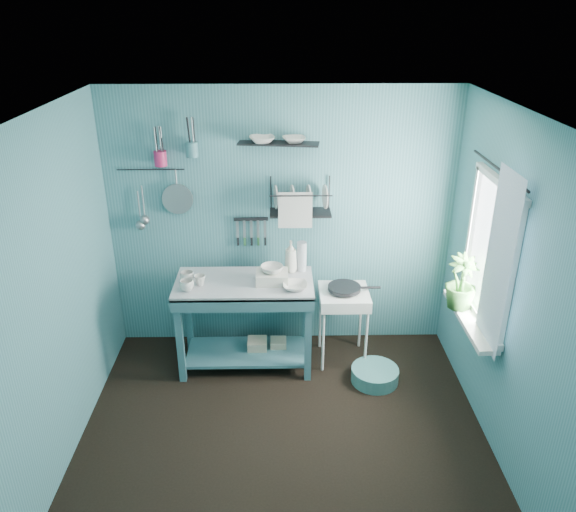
{
  "coord_description": "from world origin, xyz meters",
  "views": [
    {
      "loc": [
        -0.03,
        -3.4,
        3.14
      ],
      "look_at": [
        0.05,
        0.85,
        1.2
      ],
      "focal_mm": 35.0,
      "sensor_mm": 36.0,
      "label": 1
    }
  ],
  "objects_px": {
    "mug_mid": "(200,280)",
    "storage_tin_small": "(278,349)",
    "soap_bottle": "(291,256)",
    "storage_tin_large": "(257,350)",
    "utensil_cup_magenta": "(160,158)",
    "potted_plant": "(461,282)",
    "floor_basin": "(375,375)",
    "work_counter": "(246,323)",
    "water_bottle": "(302,256)",
    "mug_left": "(187,285)",
    "colander": "(178,199)",
    "utensil_cup_teal": "(192,149)",
    "mug_right": "(187,277)",
    "wash_tub": "(272,277)",
    "frying_pan": "(344,288)",
    "dish_rack": "(300,197)",
    "hotplate_stand": "(343,325)"
  },
  "relations": [
    {
      "from": "storage_tin_small",
      "to": "work_counter",
      "type": "bearing_deg",
      "value": -165.07
    },
    {
      "from": "work_counter",
      "to": "wash_tub",
      "type": "relative_size",
      "value": 4.38
    },
    {
      "from": "dish_rack",
      "to": "floor_basin",
      "type": "distance_m",
      "value": 1.74
    },
    {
      "from": "mug_right",
      "to": "soap_bottle",
      "type": "distance_m",
      "value": 0.95
    },
    {
      "from": "soap_bottle",
      "to": "utensil_cup_magenta",
      "type": "xyz_separation_m",
      "value": [
        -1.14,
        0.18,
        0.87
      ]
    },
    {
      "from": "soap_bottle",
      "to": "hotplate_stand",
      "type": "xyz_separation_m",
      "value": [
        0.48,
        -0.13,
        -0.66
      ]
    },
    {
      "from": "storage_tin_small",
      "to": "floor_basin",
      "type": "xyz_separation_m",
      "value": [
        0.87,
        -0.38,
        -0.04
      ]
    },
    {
      "from": "soap_bottle",
      "to": "colander",
      "type": "bearing_deg",
      "value": 168.37
    },
    {
      "from": "mug_mid",
      "to": "hotplate_stand",
      "type": "distance_m",
      "value": 1.4
    },
    {
      "from": "mug_left",
      "to": "floor_basin",
      "type": "distance_m",
      "value": 1.86
    },
    {
      "from": "soap_bottle",
      "to": "wash_tub",
      "type": "bearing_deg",
      "value": -127.69
    },
    {
      "from": "water_bottle",
      "to": "potted_plant",
      "type": "height_order",
      "value": "potted_plant"
    },
    {
      "from": "frying_pan",
      "to": "utensil_cup_magenta",
      "type": "relative_size",
      "value": 2.31
    },
    {
      "from": "soap_bottle",
      "to": "dish_rack",
      "type": "height_order",
      "value": "dish_rack"
    },
    {
      "from": "wash_tub",
      "to": "frying_pan",
      "type": "relative_size",
      "value": 0.93
    },
    {
      "from": "dish_rack",
      "to": "floor_basin",
      "type": "height_order",
      "value": "dish_rack"
    },
    {
      "from": "mug_right",
      "to": "utensil_cup_magenta",
      "type": "relative_size",
      "value": 0.95
    },
    {
      "from": "storage_tin_small",
      "to": "floor_basin",
      "type": "distance_m",
      "value": 0.95
    },
    {
      "from": "work_counter",
      "to": "mug_mid",
      "type": "relative_size",
      "value": 12.26
    },
    {
      "from": "work_counter",
      "to": "storage_tin_large",
      "type": "xyz_separation_m",
      "value": [
        0.1,
        0.05,
        -0.32
      ]
    },
    {
      "from": "water_bottle",
      "to": "mug_left",
      "type": "bearing_deg",
      "value": -159.19
    },
    {
      "from": "floor_basin",
      "to": "frying_pan",
      "type": "bearing_deg",
      "value": 125.54
    },
    {
      "from": "frying_pan",
      "to": "utensil_cup_magenta",
      "type": "distance_m",
      "value": 2.0
    },
    {
      "from": "potted_plant",
      "to": "storage_tin_small",
      "type": "distance_m",
      "value": 1.84
    },
    {
      "from": "potted_plant",
      "to": "storage_tin_large",
      "type": "xyz_separation_m",
      "value": [
        -1.69,
        0.47,
        -0.95
      ]
    },
    {
      "from": "soap_bottle",
      "to": "storage_tin_large",
      "type": "relative_size",
      "value": 1.36
    },
    {
      "from": "frying_pan",
      "to": "storage_tin_small",
      "type": "relative_size",
      "value": 1.5
    },
    {
      "from": "wash_tub",
      "to": "potted_plant",
      "type": "distance_m",
      "value": 1.6
    },
    {
      "from": "dish_rack",
      "to": "utensil_cup_magenta",
      "type": "height_order",
      "value": "utensil_cup_magenta"
    },
    {
      "from": "work_counter",
      "to": "floor_basin",
      "type": "bearing_deg",
      "value": -11.32
    },
    {
      "from": "water_bottle",
      "to": "floor_basin",
      "type": "xyz_separation_m",
      "value": [
        0.65,
        -0.52,
        -0.94
      ]
    },
    {
      "from": "utensil_cup_magenta",
      "to": "colander",
      "type": "xyz_separation_m",
      "value": [
        0.11,
        0.03,
        -0.38
      ]
    },
    {
      "from": "water_bottle",
      "to": "storage_tin_large",
      "type": "height_order",
      "value": "water_bottle"
    },
    {
      "from": "work_counter",
      "to": "utensil_cup_teal",
      "type": "bearing_deg",
      "value": 142.13
    },
    {
      "from": "storage_tin_large",
      "to": "mug_right",
      "type": "bearing_deg",
      "value": -175.24
    },
    {
      "from": "mug_left",
      "to": "floor_basin",
      "type": "relative_size",
      "value": 0.29
    },
    {
      "from": "water_bottle",
      "to": "storage_tin_small",
      "type": "xyz_separation_m",
      "value": [
        -0.22,
        -0.14,
        -0.91
      ]
    },
    {
      "from": "potted_plant",
      "to": "water_bottle",
      "type": "bearing_deg",
      "value": 153.35
    },
    {
      "from": "mug_mid",
      "to": "storage_tin_small",
      "type": "relative_size",
      "value": 0.5
    },
    {
      "from": "hotplate_stand",
      "to": "wash_tub",
      "type": "bearing_deg",
      "value": -177.14
    },
    {
      "from": "utensil_cup_teal",
      "to": "mug_right",
      "type": "bearing_deg",
      "value": -99.27
    },
    {
      "from": "colander",
      "to": "floor_basin",
      "type": "height_order",
      "value": "colander"
    },
    {
      "from": "mug_right",
      "to": "frying_pan",
      "type": "distance_m",
      "value": 1.42
    },
    {
      "from": "colander",
      "to": "mug_left",
      "type": "bearing_deg",
      "value": -77.88
    },
    {
      "from": "mug_right",
      "to": "frying_pan",
      "type": "xyz_separation_m",
      "value": [
        1.4,
        0.07,
        -0.16
      ]
    },
    {
      "from": "storage_tin_large",
      "to": "potted_plant",
      "type": "bearing_deg",
      "value": -15.45
    },
    {
      "from": "mug_right",
      "to": "wash_tub",
      "type": "relative_size",
      "value": 0.44
    },
    {
      "from": "work_counter",
      "to": "storage_tin_small",
      "type": "bearing_deg",
      "value": 18.05
    },
    {
      "from": "work_counter",
      "to": "storage_tin_small",
      "type": "height_order",
      "value": "work_counter"
    },
    {
      "from": "mug_mid",
      "to": "floor_basin",
      "type": "bearing_deg",
      "value": -8.84
    }
  ]
}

